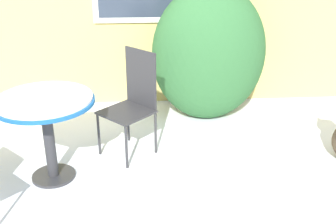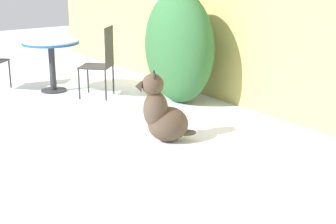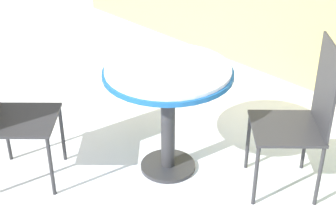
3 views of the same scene
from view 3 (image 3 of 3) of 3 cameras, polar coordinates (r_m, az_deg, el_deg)
name	(u,v)px [view 3 (image 3 of 3)]	position (r m, az deg, el deg)	size (l,w,h in m)	color
patio_table	(168,87)	(3.17, 0.00, 2.82)	(0.80, 0.80, 0.74)	#2D2D30
patio_chair_near_table	(302,115)	(3.15, 14.64, -0.35)	(0.58, 0.58, 0.98)	#2D2D30
patio_chair_far_side	(7,107)	(3.29, -17.44, 0.52)	(0.58, 0.58, 0.98)	#2D2D30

